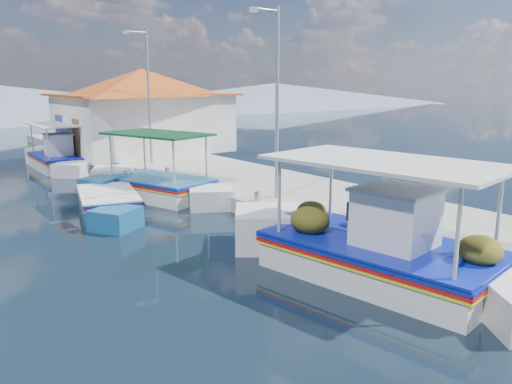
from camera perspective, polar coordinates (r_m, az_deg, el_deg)
ground at (r=12.79m, az=-7.80°, el=-7.22°), size 160.00×160.00×0.00m
quay at (r=20.70m, az=-2.12°, el=1.18°), size 5.00×44.00×0.50m
bollards at (r=18.86m, az=-5.96°, el=1.26°), size 0.20×17.20×0.30m
main_caique at (r=11.56m, az=13.38°, el=-6.65°), size 3.35×8.79×2.92m
caique_green_canopy at (r=19.24m, az=-10.86°, el=0.56°), size 3.44×6.88×2.68m
caique_blue_hull at (r=17.49m, az=-16.41°, el=-1.30°), size 2.79×5.65×1.05m
caique_far at (r=27.01m, az=-21.34°, el=3.41°), size 2.27×7.03×2.46m
harbor_building at (r=28.27m, az=-12.57°, el=9.06°), size 10.49×10.49×4.40m
lamp_post_near at (r=16.30m, az=2.15°, el=10.91°), size 1.21×0.14×6.00m
lamp_post_far at (r=23.90m, az=-12.17°, el=11.11°), size 1.21×0.14×6.00m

